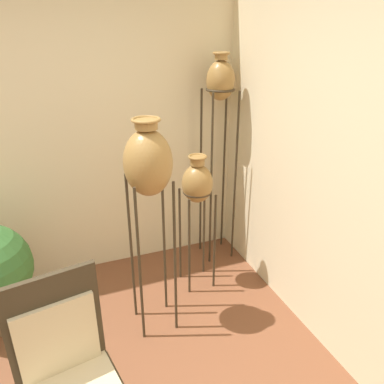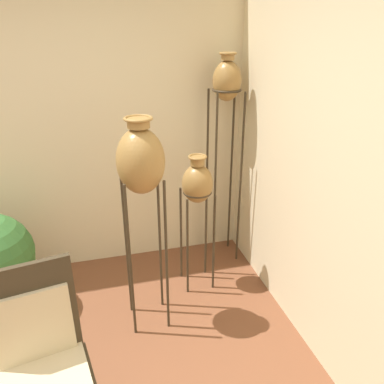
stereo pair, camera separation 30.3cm
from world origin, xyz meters
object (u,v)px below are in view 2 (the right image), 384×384
(vase_stand_medium, at_px, (141,164))
(chair, at_px, (40,360))
(vase_stand_tall, at_px, (227,92))
(vase_stand_short, at_px, (197,186))

(vase_stand_medium, distance_m, chair, 1.25)
(vase_stand_tall, distance_m, vase_stand_medium, 1.16)
(vase_stand_tall, xyz_separation_m, chair, (-1.50, -1.54, -1.01))
(vase_stand_tall, distance_m, chair, 2.37)
(vase_stand_medium, xyz_separation_m, vase_stand_short, (0.49, 0.35, -0.35))
(vase_stand_tall, bearing_deg, vase_stand_medium, -139.64)
(vase_stand_tall, bearing_deg, vase_stand_short, -133.95)
(vase_stand_short, bearing_deg, vase_stand_tall, 46.05)
(vase_stand_tall, xyz_separation_m, vase_stand_medium, (-0.85, -0.72, -0.32))
(vase_stand_tall, distance_m, vase_stand_short, 0.85)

